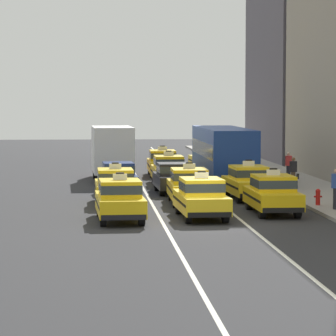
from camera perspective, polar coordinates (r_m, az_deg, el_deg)
ground_plane at (r=35.74m, az=2.31°, el=-3.53°), size 160.00×160.00×0.00m
lane_stripe_left_center at (r=55.43m, az=-1.82°, el=-0.78°), size 0.14×80.00×0.01m
lane_stripe_center_right at (r=55.68m, az=1.47°, el=-0.76°), size 0.14×80.00×0.01m
sidewalk_curb at (r=51.67m, az=8.25°, el=-1.10°), size 4.00×90.00×0.15m
taxi_left_nearest at (r=36.71m, az=-3.00°, el=-1.94°), size 1.97×4.62×1.96m
taxi_left_second at (r=42.65m, az=-3.29°, el=-1.09°), size 1.89×4.59×1.96m
sedan_left_third at (r=48.27m, az=-3.11°, el=-0.51°), size 1.99×4.39×1.58m
box_truck_left_fourth at (r=55.44m, az=-3.52°, el=1.05°), size 2.49×7.03×3.27m
taxi_center_nearest at (r=37.49m, az=2.07°, el=-1.81°), size 1.95×4.61×1.96m
taxi_center_second at (r=42.75m, az=1.31°, el=-1.07°), size 1.88×4.59×1.96m
sedan_center_third at (r=47.73m, az=0.31°, el=-0.56°), size 1.87×4.34×1.58m
taxi_center_fourth at (r=52.76m, az=0.03°, el=-0.08°), size 1.82×4.56×1.96m
taxi_center_fifth at (r=58.75m, az=-0.35°, el=0.36°), size 1.88×4.59×1.96m
taxi_right_nearest at (r=39.22m, az=6.51°, el=-1.57°), size 1.85×4.57×1.96m
taxi_right_second at (r=44.76m, az=4.99°, el=-0.85°), size 2.00×4.63×1.96m
bus_right_third at (r=53.92m, az=3.43°, el=1.01°), size 2.59×11.22×3.22m
taxi_right_fourth at (r=62.47m, az=2.38°, el=0.58°), size 2.01×4.63×1.96m
pedestrian_near_crosswalk at (r=54.57m, az=7.48°, el=0.13°), size 0.36×0.24×1.64m
pedestrian_mid_block at (r=40.02m, az=10.39°, el=-1.29°), size 0.47×0.24×1.74m
pedestrian_trailing at (r=48.72m, az=7.79°, el=-0.32°), size 0.47×0.24×1.70m
fire_hydrant at (r=41.56m, az=9.28°, el=-1.74°), size 0.36×0.22×0.73m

